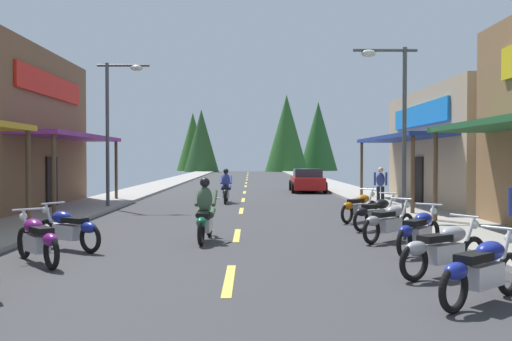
{
  "coord_description": "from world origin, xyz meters",
  "views": [
    {
      "loc": [
        0.36,
        -0.53,
        2.04
      ],
      "look_at": [
        0.66,
        29.89,
        1.34
      ],
      "focal_mm": 37.96,
      "sensor_mm": 36.0,
      "label": 1
    }
  ],
  "objects_px": {
    "motorcycle_parked_right_6": "(359,206)",
    "motorcycle_parked_left_4": "(68,228)",
    "motorcycle_parked_right_1": "(482,269)",
    "parked_car_curbside": "(307,180)",
    "motorcycle_parked_right_3": "(419,231)",
    "rider_cruising_trailing": "(226,189)",
    "streetlamp_right": "(394,106)",
    "motorcycle_parked_left_3": "(37,239)",
    "streetlamp_left": "(116,113)",
    "motorcycle_parked_right_5": "(377,213)",
    "pedestrian_waiting": "(381,183)",
    "motorcycle_parked_right_4": "(389,221)",
    "motorcycle_parked_right_2": "(444,248)",
    "rider_cruising_lead": "(205,215)"
  },
  "relations": [
    {
      "from": "motorcycle_parked_right_2",
      "to": "pedestrian_waiting",
      "type": "xyz_separation_m",
      "value": [
        2.24,
        13.8,
        0.46
      ]
    },
    {
      "from": "motorcycle_parked_right_6",
      "to": "rider_cruising_lead",
      "type": "distance_m",
      "value": 6.13
    },
    {
      "from": "motorcycle_parked_right_3",
      "to": "rider_cruising_trailing",
      "type": "bearing_deg",
      "value": 60.15
    },
    {
      "from": "motorcycle_parked_right_2",
      "to": "parked_car_curbside",
      "type": "height_order",
      "value": "parked_car_curbside"
    },
    {
      "from": "motorcycle_parked_right_4",
      "to": "pedestrian_waiting",
      "type": "relative_size",
      "value": 1.01
    },
    {
      "from": "streetlamp_right",
      "to": "motorcycle_parked_right_3",
      "type": "xyz_separation_m",
      "value": [
        -1.1,
        -6.15,
        -3.24
      ]
    },
    {
      "from": "motorcycle_parked_right_3",
      "to": "parked_car_curbside",
      "type": "bearing_deg",
      "value": 40.74
    },
    {
      "from": "pedestrian_waiting",
      "to": "rider_cruising_trailing",
      "type": "bearing_deg",
      "value": -95.8
    },
    {
      "from": "motorcycle_parked_right_1",
      "to": "motorcycle_parked_right_3",
      "type": "height_order",
      "value": "same"
    },
    {
      "from": "streetlamp_left",
      "to": "motorcycle_parked_left_4",
      "type": "relative_size",
      "value": 3.19
    },
    {
      "from": "motorcycle_parked_right_1",
      "to": "motorcycle_parked_left_4",
      "type": "height_order",
      "value": "same"
    },
    {
      "from": "pedestrian_waiting",
      "to": "motorcycle_parked_right_5",
      "type": "bearing_deg",
      "value": -7.51
    },
    {
      "from": "rider_cruising_lead",
      "to": "parked_car_curbside",
      "type": "height_order",
      "value": "rider_cruising_lead"
    },
    {
      "from": "motorcycle_parked_left_3",
      "to": "streetlamp_left",
      "type": "bearing_deg",
      "value": -33.86
    },
    {
      "from": "streetlamp_right",
      "to": "pedestrian_waiting",
      "type": "xyz_separation_m",
      "value": [
        0.87,
        5.4,
        -2.78
      ]
    },
    {
      "from": "motorcycle_parked_right_2",
      "to": "motorcycle_parked_left_3",
      "type": "distance_m",
      "value": 7.51
    },
    {
      "from": "streetlamp_left",
      "to": "motorcycle_parked_right_2",
      "type": "xyz_separation_m",
      "value": [
        8.74,
        -12.54,
        -3.35
      ]
    },
    {
      "from": "motorcycle_parked_right_6",
      "to": "parked_car_curbside",
      "type": "xyz_separation_m",
      "value": [
        -0.06,
        15.32,
        0.2
      ]
    },
    {
      "from": "motorcycle_parked_right_3",
      "to": "rider_cruising_trailing",
      "type": "height_order",
      "value": "rider_cruising_trailing"
    },
    {
      "from": "motorcycle_parked_left_4",
      "to": "rider_cruising_lead",
      "type": "distance_m",
      "value": 3.18
    },
    {
      "from": "motorcycle_parked_right_5",
      "to": "motorcycle_parked_right_3",
      "type": "bearing_deg",
      "value": -130.55
    },
    {
      "from": "streetlamp_left",
      "to": "parked_car_curbside",
      "type": "distance_m",
      "value": 14.32
    },
    {
      "from": "motorcycle_parked_right_3",
      "to": "motorcycle_parked_left_3",
      "type": "distance_m",
      "value": 7.77
    },
    {
      "from": "motorcycle_parked_right_4",
      "to": "motorcycle_parked_left_4",
      "type": "distance_m",
      "value": 7.53
    },
    {
      "from": "motorcycle_parked_right_2",
      "to": "motorcycle_parked_right_4",
      "type": "relative_size",
      "value": 1.14
    },
    {
      "from": "motorcycle_parked_right_6",
      "to": "motorcycle_parked_left_4",
      "type": "relative_size",
      "value": 0.89
    },
    {
      "from": "streetlamp_right",
      "to": "motorcycle_parked_left_3",
      "type": "xyz_separation_m",
      "value": [
        -8.79,
        -7.24,
        -3.24
      ]
    },
    {
      "from": "streetlamp_left",
      "to": "motorcycle_parked_right_3",
      "type": "relative_size",
      "value": 3.45
    },
    {
      "from": "motorcycle_parked_left_3",
      "to": "rider_cruising_lead",
      "type": "bearing_deg",
      "value": -87.16
    },
    {
      "from": "motorcycle_parked_right_5",
      "to": "motorcycle_parked_right_6",
      "type": "height_order",
      "value": "same"
    },
    {
      "from": "rider_cruising_trailing",
      "to": "motorcycle_parked_right_2",
      "type": "bearing_deg",
      "value": -163.37
    },
    {
      "from": "rider_cruising_lead",
      "to": "motorcycle_parked_right_4",
      "type": "bearing_deg",
      "value": -87.22
    },
    {
      "from": "streetlamp_left",
      "to": "motorcycle_parked_right_5",
      "type": "xyz_separation_m",
      "value": [
        9.01,
        -6.44,
        -3.35
      ]
    },
    {
      "from": "streetlamp_left",
      "to": "rider_cruising_lead",
      "type": "relative_size",
      "value": 2.73
    },
    {
      "from": "motorcycle_parked_right_2",
      "to": "pedestrian_waiting",
      "type": "height_order",
      "value": "pedestrian_waiting"
    },
    {
      "from": "rider_cruising_lead",
      "to": "rider_cruising_trailing",
      "type": "height_order",
      "value": "same"
    },
    {
      "from": "motorcycle_parked_right_3",
      "to": "pedestrian_waiting",
      "type": "relative_size",
      "value": 1.03
    },
    {
      "from": "streetlamp_left",
      "to": "pedestrian_waiting",
      "type": "relative_size",
      "value": 3.55
    },
    {
      "from": "rider_cruising_lead",
      "to": "pedestrian_waiting",
      "type": "relative_size",
      "value": 1.3
    },
    {
      "from": "motorcycle_parked_right_3",
      "to": "motorcycle_parked_left_4",
      "type": "bearing_deg",
      "value": 126.62
    },
    {
      "from": "streetlamp_left",
      "to": "motorcycle_parked_left_4",
      "type": "height_order",
      "value": "streetlamp_left"
    },
    {
      "from": "streetlamp_right",
      "to": "motorcycle_parked_left_3",
      "type": "distance_m",
      "value": 11.84
    },
    {
      "from": "motorcycle_parked_left_4",
      "to": "rider_cruising_trailing",
      "type": "xyz_separation_m",
      "value": [
        2.92,
        12.56,
        0.17
      ]
    },
    {
      "from": "motorcycle_parked_left_3",
      "to": "rider_cruising_trailing",
      "type": "xyz_separation_m",
      "value": [
        2.98,
        14.13,
        0.17
      ]
    },
    {
      "from": "motorcycle_parked_right_1",
      "to": "parked_car_curbside",
      "type": "height_order",
      "value": "parked_car_curbside"
    },
    {
      "from": "motorcycle_parked_right_5",
      "to": "pedestrian_waiting",
      "type": "distance_m",
      "value": 7.96
    },
    {
      "from": "motorcycle_parked_left_4",
      "to": "pedestrian_waiting",
      "type": "bearing_deg",
      "value": -97.15
    },
    {
      "from": "motorcycle_parked_left_3",
      "to": "rider_cruising_lead",
      "type": "distance_m",
      "value": 4.11
    },
    {
      "from": "motorcycle_parked_left_4",
      "to": "motorcycle_parked_right_1",
      "type": "bearing_deg",
      "value": -177.9
    },
    {
      "from": "motorcycle_parked_right_6",
      "to": "parked_car_curbside",
      "type": "bearing_deg",
      "value": 43.04
    }
  ]
}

